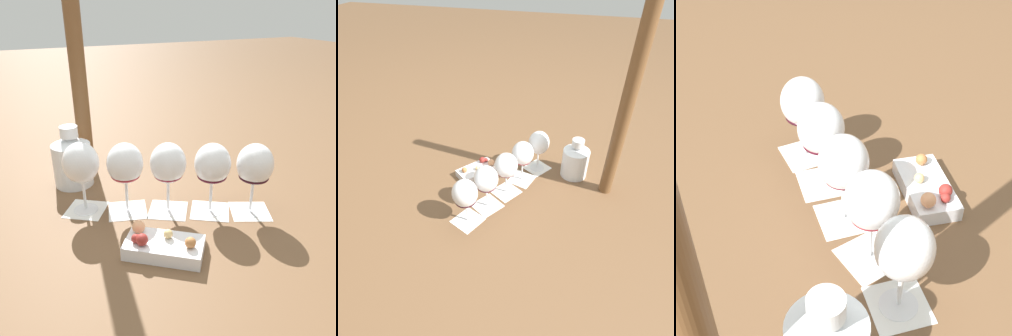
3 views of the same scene
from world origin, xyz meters
The scene contains 14 objects.
ground_plane centered at (0.00, 0.00, 0.00)m, with size 8.00×8.00×0.00m, color brown.
tasting_card_0 centered at (-0.21, 0.10, 0.00)m, with size 0.14×0.14×0.00m.
tasting_card_1 centered at (-0.10, 0.04, 0.00)m, with size 0.13×0.12×0.00m.
tasting_card_2 centered at (0.00, 0.00, 0.00)m, with size 0.14×0.14×0.00m.
tasting_card_3 centered at (0.10, -0.05, 0.00)m, with size 0.14×0.14×0.00m.
tasting_card_4 centered at (0.20, -0.10, 0.00)m, with size 0.13×0.13×0.00m.
wine_glass_0 centered at (-0.21, 0.10, 0.14)m, with size 0.10×0.10×0.20m.
wine_glass_1 centered at (-0.10, 0.04, 0.14)m, with size 0.10×0.10×0.20m.
wine_glass_2 centered at (0.00, 0.00, 0.14)m, with size 0.10×0.10×0.20m.
wine_glass_3 centered at (0.10, -0.05, 0.14)m, with size 0.10×0.10×0.20m.
wine_glass_4 centered at (0.20, -0.10, 0.14)m, with size 0.10×0.10×0.20m.
ceramic_vase centered at (-0.20, 0.27, 0.08)m, with size 0.12×0.12×0.19m.
snack_dish centered at (-0.09, -0.16, 0.02)m, with size 0.20×0.18×0.06m.
umbrella_pole centered at (-0.13, 0.41, 0.45)m, with size 0.05×0.05×0.91m.
Camera 2 is at (0.93, 0.27, 0.88)m, focal length 32.00 mm.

